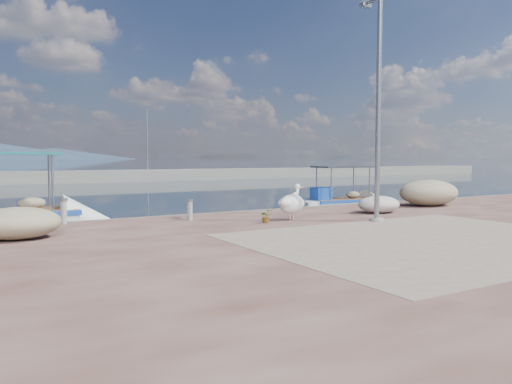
% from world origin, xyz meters
% --- Properties ---
extents(ground, '(1400.00, 1400.00, 0.00)m').
position_xyz_m(ground, '(0.00, 0.00, 0.00)').
color(ground, '#162635').
rests_on(ground, ground).
extents(quay_patch, '(9.00, 7.00, 0.01)m').
position_xyz_m(quay_patch, '(1.00, -3.00, 0.50)').
color(quay_patch, gray).
rests_on(quay_patch, quay).
extents(breakwater, '(120.00, 2.20, 7.50)m').
position_xyz_m(breakwater, '(-0.00, 40.00, 0.60)').
color(breakwater, gray).
rests_on(breakwater, ground).
extents(boat_left, '(6.70, 2.61, 3.16)m').
position_xyz_m(boat_left, '(-7.64, 8.23, 0.25)').
color(boat_left, white).
rests_on(boat_left, ground).
extents(boat_right, '(5.19, 2.06, 2.44)m').
position_xyz_m(boat_right, '(7.04, 7.48, 0.19)').
color(boat_right, white).
rests_on(boat_right, ground).
extents(pelican, '(1.22, 0.81, 1.16)m').
position_xyz_m(pelican, '(0.21, 1.87, 1.05)').
color(pelican, tan).
rests_on(pelican, quay).
extents(lamp_post, '(0.44, 0.96, 7.00)m').
position_xyz_m(lamp_post, '(2.36, 0.30, 3.80)').
color(lamp_post, gray).
rests_on(lamp_post, quay).
extents(bollard_near, '(0.22, 0.22, 0.67)m').
position_xyz_m(bollard_near, '(-2.62, 3.56, 0.87)').
color(bollard_near, gray).
rests_on(bollard_near, quay).
extents(bollard_far, '(0.26, 0.26, 0.78)m').
position_xyz_m(bollard_far, '(-6.30, 4.60, 0.92)').
color(bollard_far, gray).
rests_on(bollard_far, quay).
extents(potted_plant, '(0.41, 0.37, 0.42)m').
position_xyz_m(potted_plant, '(-0.87, 1.72, 0.71)').
color(potted_plant, '#33722D').
rests_on(potted_plant, quay).
extents(net_pile_c, '(2.77, 1.98, 1.09)m').
position_xyz_m(net_pile_c, '(7.86, 2.92, 1.04)').
color(net_pile_c, '#B8AF89').
rests_on(net_pile_c, quay).
extents(net_pile_d, '(1.66, 1.25, 0.62)m').
position_xyz_m(net_pile_d, '(4.12, 1.98, 0.81)').
color(net_pile_d, beige).
rests_on(net_pile_d, quay).
extents(net_pile_b, '(2.05, 1.60, 0.80)m').
position_xyz_m(net_pile_b, '(-7.77, 2.22, 0.90)').
color(net_pile_b, '#B8AF89').
rests_on(net_pile_b, quay).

